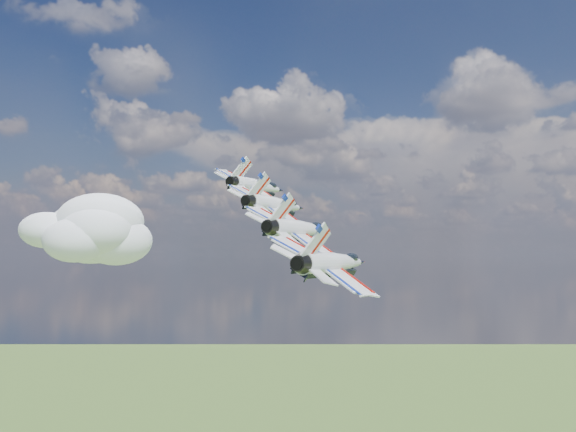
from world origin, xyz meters
The scene contains 5 objects.
cloud_left centered at (-144.82, 81.73, 147.63)m, with size 44.54×34.99×17.50m, color white.
jet_0 centered at (-24.85, 5.67, 149.46)m, with size 10.10×14.96×4.47m, color white, non-canonical shape.
jet_1 centered at (-17.01, -2.24, 146.00)m, with size 10.10×14.96×4.47m, color white, non-canonical shape.
jet_2 centered at (-9.17, -10.15, 142.54)m, with size 10.10×14.96×4.47m, color white, non-canonical shape.
jet_3 centered at (-1.34, -18.06, 139.09)m, with size 10.10×14.96×4.47m, color white, non-canonical shape.
Camera 1 is at (24.07, -70.15, 139.81)m, focal length 40.00 mm.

